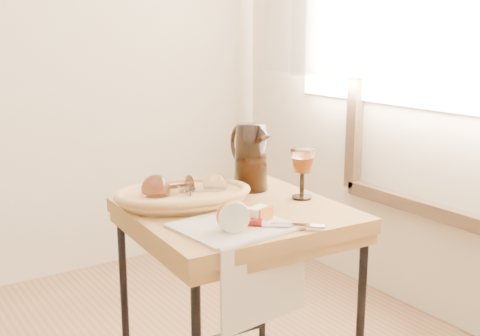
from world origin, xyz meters
TOP-DOWN VIEW (x-y plane):
  - curtain at (1.74, 0.35)m, footprint 0.02×1.00m
  - side_table at (0.66, 0.26)m, footprint 0.61×0.61m
  - tea_towel at (0.56, 0.12)m, footprint 0.29×0.27m
  - bread_basket at (0.55, 0.37)m, footprint 0.41×0.33m
  - goblet_lying_a at (0.52, 0.38)m, footprint 0.14×0.09m
  - goblet_lying_b at (0.60, 0.35)m, footprint 0.13×0.08m
  - pitcher at (0.81, 0.40)m, footprint 0.16×0.23m
  - wine_goblet at (0.88, 0.23)m, footprint 0.10×0.10m
  - apple_half at (0.54, 0.09)m, footprint 0.10×0.07m
  - apple_wedge at (0.63, 0.11)m, footprint 0.06×0.05m
  - table_knife at (0.63, 0.06)m, footprint 0.21×0.19m

SIDE VIEW (x-z plane):
  - side_table at x=0.66m, z-range 0.00..0.73m
  - tea_towel at x=0.56m, z-range 0.73..0.74m
  - table_knife at x=0.63m, z-range 0.74..0.75m
  - bread_basket at x=0.55m, z-range 0.73..0.77m
  - apple_wedge at x=0.63m, z-range 0.74..0.77m
  - apple_half at x=0.54m, z-range 0.74..0.81m
  - goblet_lying_b at x=0.60m, z-range 0.74..0.82m
  - goblet_lying_a at x=0.52m, z-range 0.74..0.83m
  - wine_goblet at x=0.88m, z-range 0.73..0.88m
  - pitcher at x=0.81m, z-range 0.71..0.96m
  - curtain at x=1.74m, z-range 0.10..2.30m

